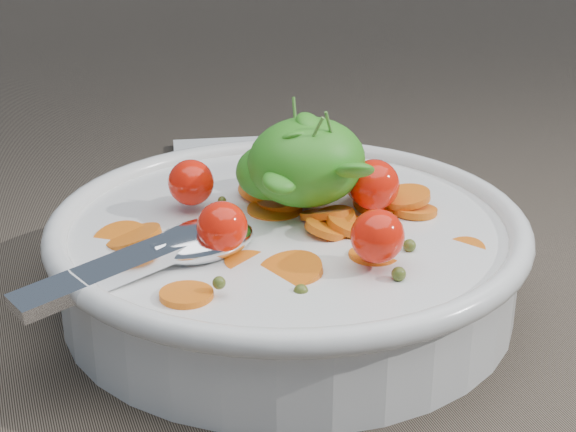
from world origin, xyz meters
name	(u,v)px	position (x,y,z in m)	size (l,w,h in m)	color
ground	(292,280)	(0.00, 0.00, 0.00)	(6.00, 6.00, 0.00)	brown
bowl	(288,251)	(-0.01, -0.02, 0.03)	(0.30, 0.28, 0.12)	silver
napkin	(273,166)	(0.06, 0.20, 0.00)	(0.17, 0.15, 0.01)	white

